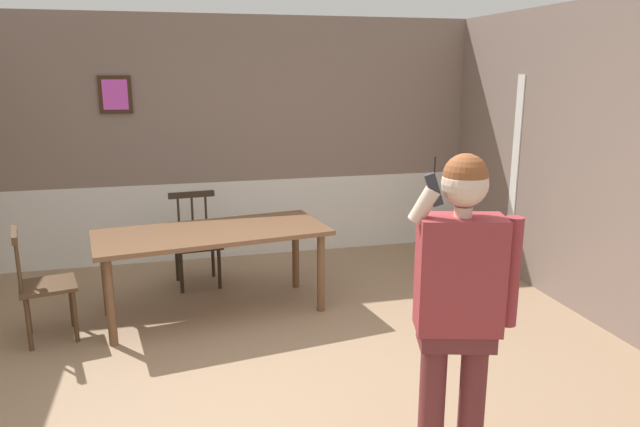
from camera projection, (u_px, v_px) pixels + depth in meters
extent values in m
plane|color=#9E7F60|center=(278.00, 393.00, 4.01)|extent=(7.00, 7.00, 0.00)
cube|color=gray|center=(225.00, 100.00, 6.57)|extent=(5.87, 0.12, 1.84)
cube|color=white|center=(229.00, 218.00, 6.90)|extent=(5.87, 0.14, 0.90)
cube|color=white|center=(228.00, 181.00, 6.77)|extent=(5.87, 0.05, 0.06)
cube|color=#382314|center=(115.00, 95.00, 6.20)|extent=(0.34, 0.03, 0.39)
cube|color=#E253DB|center=(115.00, 95.00, 6.19)|extent=(0.26, 0.01, 0.31)
cube|color=white|center=(516.00, 177.00, 6.18)|extent=(0.06, 0.12, 2.10)
cube|color=brown|center=(212.00, 233.00, 5.16)|extent=(2.11, 1.14, 0.04)
cylinder|color=brown|center=(110.00, 302.00, 4.62)|extent=(0.07, 0.07, 0.73)
cylinder|color=brown|center=(321.00, 273.00, 5.30)|extent=(0.07, 0.07, 0.73)
cylinder|color=brown|center=(106.00, 276.00, 5.21)|extent=(0.07, 0.07, 0.73)
cylinder|color=brown|center=(296.00, 252.00, 5.89)|extent=(0.07, 0.07, 0.73)
cube|color=#2D2319|center=(197.00, 244.00, 5.94)|extent=(0.51, 0.51, 0.03)
cube|color=#2D2319|center=(191.00, 195.00, 6.02)|extent=(0.47, 0.09, 0.06)
cylinder|color=#2D2319|center=(206.00, 214.00, 6.12)|extent=(0.02, 0.02, 0.49)
cylinder|color=#2D2319|center=(192.00, 215.00, 6.07)|extent=(0.02, 0.02, 0.49)
cylinder|color=#2D2319|center=(179.00, 216.00, 6.03)|extent=(0.02, 0.02, 0.49)
cylinder|color=#2D2319|center=(219.00, 269.00, 5.88)|extent=(0.04, 0.04, 0.41)
cylinder|color=#2D2319|center=(181.00, 273.00, 5.76)|extent=(0.04, 0.04, 0.41)
cylinder|color=#2D2319|center=(213.00, 258.00, 6.22)|extent=(0.04, 0.04, 0.41)
cylinder|color=#2D2319|center=(177.00, 262.00, 6.10)|extent=(0.04, 0.04, 0.41)
cube|color=#513823|center=(48.00, 286.00, 4.73)|extent=(0.51, 0.51, 0.03)
cube|color=#513823|center=(14.00, 235.00, 4.54)|extent=(0.13, 0.42, 0.06)
cylinder|color=#513823|center=(17.00, 255.00, 4.70)|extent=(0.02, 0.02, 0.47)
cylinder|color=#513823|center=(18.00, 260.00, 4.59)|extent=(0.02, 0.02, 0.47)
cylinder|color=#513823|center=(18.00, 264.00, 4.48)|extent=(0.02, 0.02, 0.47)
cylinder|color=#513823|center=(72.00, 302.00, 5.01)|extent=(0.04, 0.04, 0.44)
cylinder|color=#513823|center=(75.00, 316.00, 4.71)|extent=(0.04, 0.04, 0.44)
cylinder|color=#513823|center=(28.00, 309.00, 4.86)|extent=(0.04, 0.04, 0.44)
cylinder|color=#513823|center=(29.00, 324.00, 4.57)|extent=(0.04, 0.04, 0.44)
cylinder|color=brown|center=(472.00, 403.00, 3.13)|extent=(0.14, 0.14, 0.85)
cylinder|color=brown|center=(432.00, 402.00, 3.13)|extent=(0.14, 0.14, 0.85)
cube|color=brown|center=(456.00, 335.00, 3.04)|extent=(0.42, 0.31, 0.12)
cube|color=#993338|center=(459.00, 274.00, 2.96)|extent=(0.47, 0.34, 0.60)
cylinder|color=#993338|center=(511.00, 272.00, 2.95)|extent=(0.09, 0.09, 0.57)
cylinder|color=beige|center=(424.00, 205.00, 2.86)|extent=(0.17, 0.16, 0.20)
cylinder|color=beige|center=(463.00, 212.00, 2.88)|extent=(0.09, 0.09, 0.05)
sphere|color=beige|center=(465.00, 184.00, 2.85)|extent=(0.23, 0.23, 0.23)
sphere|color=brown|center=(465.00, 176.00, 2.84)|extent=(0.22, 0.22, 0.22)
cube|color=#2D2D33|center=(434.00, 190.00, 2.83)|extent=(0.10, 0.06, 0.17)
cylinder|color=black|center=(435.00, 165.00, 2.80)|extent=(0.01, 0.01, 0.08)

